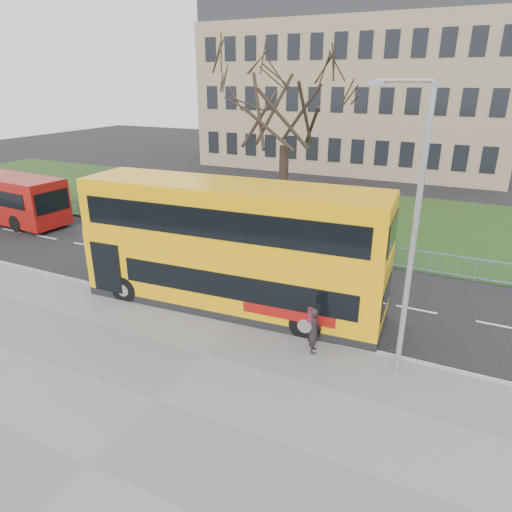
# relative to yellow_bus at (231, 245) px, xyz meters

# --- Properties ---
(ground) EXTENTS (120.00, 120.00, 0.00)m
(ground) POSITION_rel_yellow_bus_xyz_m (0.88, 0.51, -2.70)
(ground) COLOR black
(ground) RESTS_ON ground
(pavement) EXTENTS (80.00, 10.50, 0.12)m
(pavement) POSITION_rel_yellow_bus_xyz_m (0.88, -6.24, -2.64)
(pavement) COLOR slate
(pavement) RESTS_ON ground
(kerb) EXTENTS (80.00, 0.20, 0.14)m
(kerb) POSITION_rel_yellow_bus_xyz_m (0.88, -1.04, -2.63)
(kerb) COLOR gray
(kerb) RESTS_ON ground
(grass_verge) EXTENTS (80.00, 15.40, 0.08)m
(grass_verge) POSITION_rel_yellow_bus_xyz_m (0.88, 14.81, -2.66)
(grass_verge) COLOR #1D3B15
(grass_verge) RESTS_ON ground
(guard_railing) EXTENTS (40.00, 0.12, 1.10)m
(guard_railing) POSITION_rel_yellow_bus_xyz_m (0.88, 7.11, -2.15)
(guard_railing) COLOR #6996BA
(guard_railing) RESTS_ON ground
(bare_tree) EXTENTS (8.42, 8.42, 12.03)m
(bare_tree) POSITION_rel_yellow_bus_xyz_m (-2.12, 10.51, 3.39)
(bare_tree) COLOR black
(bare_tree) RESTS_ON grass_verge
(civic_building) EXTENTS (30.00, 15.00, 14.00)m
(civic_building) POSITION_rel_yellow_bus_xyz_m (-4.12, 35.51, 4.30)
(civic_building) COLOR #877256
(civic_building) RESTS_ON ground
(yellow_bus) EXTENTS (12.18, 3.60, 5.04)m
(yellow_bus) POSITION_rel_yellow_bus_xyz_m (0.00, 0.00, 0.00)
(yellow_bus) COLOR #ECA709
(yellow_bus) RESTS_ON ground
(pedestrian) EXTENTS (0.55, 0.68, 1.62)m
(pedestrian) POSITION_rel_yellow_bus_xyz_m (4.14, -1.88, -1.77)
(pedestrian) COLOR black
(pedestrian) RESTS_ON pavement
(street_lamp) EXTENTS (1.82, 0.44, 8.63)m
(street_lamp) POSITION_rel_yellow_bus_xyz_m (6.78, -1.79, 2.15)
(street_lamp) COLOR gray
(street_lamp) RESTS_ON pavement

